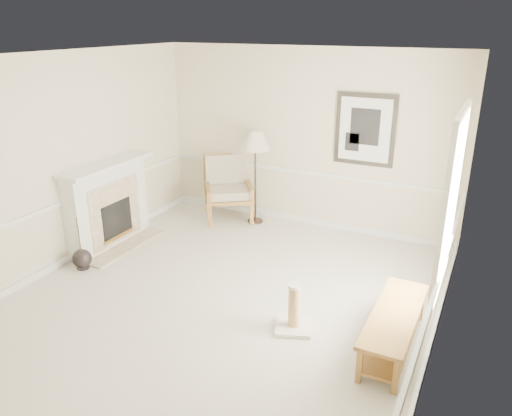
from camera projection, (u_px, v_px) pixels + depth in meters
The scene contains 8 objects.
ground at pixel (225, 296), 6.28m from camera, with size 5.50×5.50×0.00m, color silver.
room at pixel (235, 152), 5.63m from camera, with size 5.04×5.54×2.92m.
fireplace at pixel (109, 205), 7.53m from camera, with size 0.64×1.64×1.31m.
floor_vase at pixel (82, 259), 6.94m from camera, with size 0.27×0.27×0.78m.
armchair at pixel (228, 185), 8.69m from camera, with size 1.15×1.16×1.07m.
floor_lamp at pixel (255, 143), 8.12m from camera, with size 0.58×0.58×1.59m.
bench at pixel (394, 325), 5.19m from camera, with size 0.46×1.50×0.43m.
scratching_post at pixel (294, 315), 5.56m from camera, with size 0.50×0.50×0.56m.
Camera 1 is at (2.79, -4.74, 3.26)m, focal length 35.00 mm.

